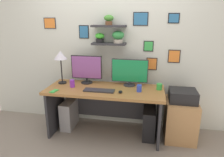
{
  "coord_description": "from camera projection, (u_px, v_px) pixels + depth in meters",
  "views": [
    {
      "loc": [
        0.63,
        -2.76,
        1.76
      ],
      "look_at": [
        0.1,
        0.05,
        0.9
      ],
      "focal_mm": 32.58,
      "sensor_mm": 36.0,
      "label": 1
    }
  ],
  "objects": [
    {
      "name": "cell_phone",
      "position": [
        54.0,
        91.0,
        2.89
      ],
      "size": [
        0.1,
        0.15,
        0.01
      ],
      "primitive_type": "cube",
      "rotation": [
        0.0,
        0.0,
        -0.21
      ],
      "color": "green",
      "rests_on": "desk"
    },
    {
      "name": "monitor_right",
      "position": [
        130.0,
        72.0,
        3.09
      ],
      "size": [
        0.56,
        0.18,
        0.41
      ],
      "color": "#2D2D33",
      "rests_on": "desk"
    },
    {
      "name": "desk",
      "position": [
        106.0,
        100.0,
        3.12
      ],
      "size": [
        1.73,
        0.68,
        0.75
      ],
      "color": "#9E6B38",
      "rests_on": "ground"
    },
    {
      "name": "monitor_left",
      "position": [
        87.0,
        69.0,
        3.2
      ],
      "size": [
        0.49,
        0.18,
        0.44
      ],
      "color": "black",
      "rests_on": "desk"
    },
    {
      "name": "back_wall_assembly",
      "position": [
        111.0,
        44.0,
        3.24
      ],
      "size": [
        4.4,
        0.24,
        2.7
      ],
      "color": "silver",
      "rests_on": "ground"
    },
    {
      "name": "computer_mouse",
      "position": [
        120.0,
        92.0,
        2.83
      ],
      "size": [
        0.06,
        0.09,
        0.03
      ],
      "primitive_type": "ellipsoid",
      "color": "black",
      "rests_on": "desk"
    },
    {
      "name": "printer",
      "position": [
        183.0,
        96.0,
        2.91
      ],
      "size": [
        0.38,
        0.34,
        0.17
      ],
      "primitive_type": "cube",
      "color": "black",
      "rests_on": "drawer_cabinet"
    },
    {
      "name": "computer_tower_right",
      "position": [
        149.0,
        123.0,
        3.08
      ],
      "size": [
        0.18,
        0.4,
        0.45
      ],
      "primitive_type": "cube",
      "color": "black",
      "rests_on": "ground"
    },
    {
      "name": "desk_lamp",
      "position": [
        61.0,
        57.0,
        3.13
      ],
      "size": [
        0.2,
        0.2,
        0.52
      ],
      "color": "black",
      "rests_on": "desk"
    },
    {
      "name": "ground_plane",
      "position": [
        105.0,
        133.0,
        3.22
      ],
      "size": [
        8.0,
        8.0,
        0.0
      ],
      "primitive_type": "plane",
      "color": "gray"
    },
    {
      "name": "pen_cup",
      "position": [
        139.0,
        88.0,
        2.87
      ],
      "size": [
        0.07,
        0.07,
        0.1
      ],
      "primitive_type": "cylinder",
      "color": "blue",
      "rests_on": "desk"
    },
    {
      "name": "drawer_cabinet",
      "position": [
        180.0,
        120.0,
        3.02
      ],
      "size": [
        0.44,
        0.5,
        0.6
      ],
      "primitive_type": "cube",
      "color": "tan",
      "rests_on": "ground"
    },
    {
      "name": "water_cup",
      "position": [
        72.0,
        83.0,
        3.06
      ],
      "size": [
        0.07,
        0.07,
        0.11
      ],
      "primitive_type": "cylinder",
      "color": "purple",
      "rests_on": "desk"
    },
    {
      "name": "keyboard",
      "position": [
        99.0,
        90.0,
        2.9
      ],
      "size": [
        0.44,
        0.14,
        0.02
      ],
      "primitive_type": "cube",
      "color": "#2D2D33",
      "rests_on": "desk"
    },
    {
      "name": "coffee_mug",
      "position": [
        159.0,
        87.0,
        2.95
      ],
      "size": [
        0.08,
        0.08,
        0.09
      ],
      "primitive_type": "cylinder",
      "color": "green",
      "rests_on": "desk"
    },
    {
      "name": "computer_tower_left",
      "position": [
        69.0,
        114.0,
        3.36
      ],
      "size": [
        0.18,
        0.4,
        0.45
      ],
      "primitive_type": "cube",
      "color": "#99999E",
      "rests_on": "ground"
    }
  ]
}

